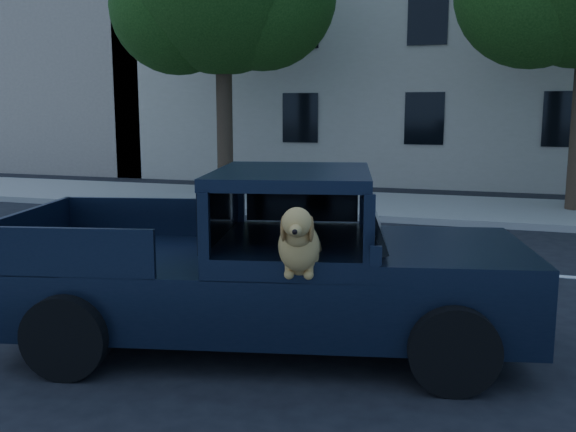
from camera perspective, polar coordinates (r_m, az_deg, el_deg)
name	(u,v)px	position (r m, az deg, el deg)	size (l,w,h in m)	color
ground	(214,319)	(7.93, -6.59, -9.04)	(120.00, 120.00, 0.00)	black
far_sidewalk	(364,205)	(16.51, 6.73, 1.00)	(60.00, 4.00, 0.15)	gray
lane_stripes	(415,266)	(10.59, 11.20, -4.35)	(21.60, 0.14, 0.01)	silver
building_main	(497,48)	(23.41, 18.05, 13.98)	(26.00, 6.00, 9.00)	#C0B59E
building_left	(50,73)	(29.59, -20.38, 11.87)	(12.00, 6.00, 8.00)	tan
pickup_truck	(260,287)	(6.86, -2.50, -6.36)	(5.62, 3.24, 1.90)	black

